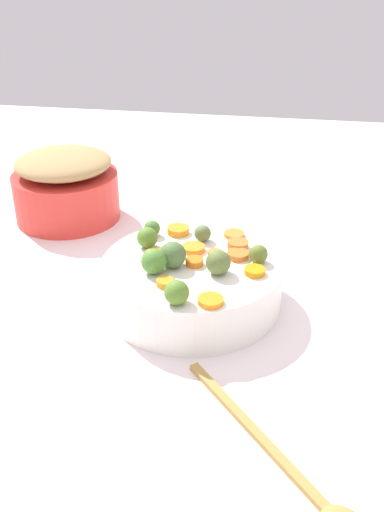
% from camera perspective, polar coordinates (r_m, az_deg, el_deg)
% --- Properties ---
extents(tabletop, '(2.40, 2.40, 0.02)m').
position_cam_1_polar(tabletop, '(0.93, 1.84, -6.11)').
color(tabletop, white).
rests_on(tabletop, ground).
extents(serving_bowl_carrots, '(0.29, 0.29, 0.08)m').
position_cam_1_polar(serving_bowl_carrots, '(0.92, 0.00, -2.67)').
color(serving_bowl_carrots, white).
rests_on(serving_bowl_carrots, tabletop).
extents(metal_pot, '(0.22, 0.22, 0.10)m').
position_cam_1_polar(metal_pot, '(1.25, -12.47, 5.92)').
color(metal_pot, red).
rests_on(metal_pot, tabletop).
extents(stuffing_mound, '(0.20, 0.20, 0.05)m').
position_cam_1_polar(stuffing_mound, '(1.22, -12.83, 9.13)').
color(stuffing_mound, tan).
rests_on(stuffing_mound, metal_pot).
extents(carrot_slice_0, '(0.05, 0.05, 0.01)m').
position_cam_1_polar(carrot_slice_0, '(0.80, 1.89, -4.51)').
color(carrot_slice_0, orange).
rests_on(carrot_slice_0, serving_bowl_carrots).
extents(carrot_slice_1, '(0.05, 0.05, 0.01)m').
position_cam_1_polar(carrot_slice_1, '(0.95, 4.64, 1.15)').
color(carrot_slice_1, orange).
rests_on(carrot_slice_1, serving_bowl_carrots).
extents(carrot_slice_2, '(0.04, 0.04, 0.01)m').
position_cam_1_polar(carrot_slice_2, '(0.92, 4.64, 0.13)').
color(carrot_slice_2, orange).
rests_on(carrot_slice_2, serving_bowl_carrots).
extents(carrot_slice_3, '(0.03, 0.03, 0.01)m').
position_cam_1_polar(carrot_slice_3, '(0.84, -2.71, -2.67)').
color(carrot_slice_3, orange).
rests_on(carrot_slice_3, serving_bowl_carrots).
extents(carrot_slice_4, '(0.04, 0.04, 0.01)m').
position_cam_1_polar(carrot_slice_4, '(0.89, 0.25, -0.59)').
color(carrot_slice_4, orange).
rests_on(carrot_slice_4, serving_bowl_carrots).
extents(carrot_slice_5, '(0.04, 0.04, 0.01)m').
position_cam_1_polar(carrot_slice_5, '(0.87, 6.32, -1.56)').
color(carrot_slice_5, orange).
rests_on(carrot_slice_5, serving_bowl_carrots).
extents(carrot_slice_6, '(0.05, 0.05, 0.01)m').
position_cam_1_polar(carrot_slice_6, '(0.93, 0.14, 0.79)').
color(carrot_slice_6, orange).
rests_on(carrot_slice_6, serving_bowl_carrots).
extents(carrot_slice_7, '(0.03, 0.03, 0.01)m').
position_cam_1_polar(carrot_slice_7, '(0.92, 2.21, 0.28)').
color(carrot_slice_7, orange).
rests_on(carrot_slice_7, serving_bowl_carrots).
extents(carrot_slice_8, '(0.05, 0.05, 0.01)m').
position_cam_1_polar(carrot_slice_8, '(0.99, -1.40, 2.60)').
color(carrot_slice_8, orange).
rests_on(carrot_slice_8, serving_bowl_carrots).
extents(carrot_slice_9, '(0.05, 0.05, 0.01)m').
position_cam_1_polar(carrot_slice_9, '(0.92, -3.75, 0.14)').
color(carrot_slice_9, orange).
rests_on(carrot_slice_9, serving_bowl_carrots).
extents(carrot_slice_10, '(0.05, 0.05, 0.01)m').
position_cam_1_polar(carrot_slice_10, '(0.98, 4.26, 2.19)').
color(carrot_slice_10, orange).
rests_on(carrot_slice_10, serving_bowl_carrots).
extents(brussels_sprout_0, '(0.03, 0.03, 0.03)m').
position_cam_1_polar(brussels_sprout_0, '(0.90, 6.69, 0.20)').
color(brussels_sprout_0, '#5D7129').
rests_on(brussels_sprout_0, serving_bowl_carrots).
extents(brussels_sprout_1, '(0.04, 0.04, 0.04)m').
position_cam_1_polar(brussels_sprout_1, '(0.86, 2.66, -0.64)').
color(brussels_sprout_1, '#5C6F37').
rests_on(brussels_sprout_1, serving_bowl_carrots).
extents(brussels_sprout_2, '(0.04, 0.04, 0.04)m').
position_cam_1_polar(brussels_sprout_2, '(0.88, -1.91, 0.22)').
color(brussels_sprout_2, '#4E6E3B').
rests_on(brussels_sprout_2, serving_bowl_carrots).
extents(brussels_sprout_3, '(0.04, 0.04, 0.04)m').
position_cam_1_polar(brussels_sprout_3, '(0.87, -3.85, -0.54)').
color(brussels_sprout_3, '#4F8433').
rests_on(brussels_sprout_3, serving_bowl_carrots).
extents(brussels_sprout_4, '(0.04, 0.04, 0.04)m').
position_cam_1_polar(brussels_sprout_4, '(0.79, -1.55, -3.68)').
color(brussels_sprout_4, '#55802A').
rests_on(brussels_sprout_4, serving_bowl_carrots).
extents(brussels_sprout_5, '(0.03, 0.03, 0.03)m').
position_cam_1_polar(brussels_sprout_5, '(0.96, 1.07, 2.30)').
color(brussels_sprout_5, '#5F7340').
rests_on(brussels_sprout_5, serving_bowl_carrots).
extents(brussels_sprout_6, '(0.03, 0.03, 0.03)m').
position_cam_1_polar(brussels_sprout_6, '(0.94, -4.52, 1.87)').
color(brussels_sprout_6, '#58802A').
rests_on(brussels_sprout_6, serving_bowl_carrots).
extents(brussels_sprout_7, '(0.03, 0.03, 0.03)m').
position_cam_1_polar(brussels_sprout_7, '(0.98, -4.04, 2.79)').
color(brussels_sprout_7, '#4D7B33').
rests_on(brussels_sprout_7, serving_bowl_carrots).
extents(wooden_spoon, '(0.27, 0.24, 0.01)m').
position_cam_1_polar(wooden_spoon, '(0.68, 11.11, -21.52)').
color(wooden_spoon, '#AB8340').
rests_on(wooden_spoon, tabletop).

